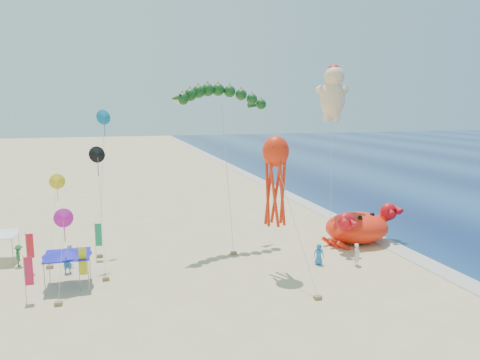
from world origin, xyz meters
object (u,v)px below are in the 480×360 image
(crab_inflatable, at_px, (357,226))
(dragon_kite, at_px, (220,99))
(cherub_kite, at_px, (333,92))
(canopy_blue, at_px, (67,252))
(octopus_kite, at_px, (276,174))

(crab_inflatable, xyz_separation_m, dragon_kite, (-12.22, 3.31, 11.58))
(cherub_kite, relative_size, canopy_blue, 4.88)
(crab_inflatable, relative_size, octopus_kite, 0.77)
(crab_inflatable, distance_m, canopy_blue, 25.28)
(octopus_kite, distance_m, canopy_blue, 15.94)
(dragon_kite, relative_size, canopy_blue, 4.23)
(dragon_kite, bearing_deg, octopus_kite, -74.63)
(cherub_kite, height_order, canopy_blue, cherub_kite)
(cherub_kite, height_order, octopus_kite, cherub_kite)
(dragon_kite, height_order, cherub_kite, cherub_kite)
(crab_inflatable, xyz_separation_m, cherub_kite, (-1.40, 2.99, 12.31))
(cherub_kite, bearing_deg, crab_inflatable, -64.92)
(crab_inflatable, bearing_deg, cherub_kite, 115.08)
(dragon_kite, xyz_separation_m, canopy_blue, (-12.77, -7.02, -10.69))
(crab_inflatable, height_order, cherub_kite, cherub_kite)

